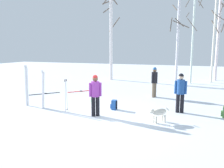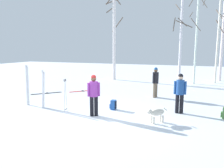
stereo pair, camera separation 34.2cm
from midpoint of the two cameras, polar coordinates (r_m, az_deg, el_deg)
name	(u,v)px [view 1 (the left image)]	position (r m, az deg, el deg)	size (l,w,h in m)	color
ground_plane	(97,118)	(8.98, -5.01, -8.80)	(60.00, 60.00, 0.00)	white
person_0	(154,80)	(12.78, 10.09, 0.98)	(0.34, 0.49, 1.72)	#72604C
person_1	(180,90)	(9.91, 16.24, -1.59)	(0.52, 0.34, 1.72)	black
person_2	(95,93)	(9.07, -5.38, -2.23)	(0.45, 0.34, 1.72)	black
dog	(159,113)	(8.50, 10.73, -7.25)	(0.68, 0.65, 0.57)	beige
ski_pair_planted_0	(27,86)	(11.51, -21.85, -0.42)	(0.15, 0.09, 1.97)	white
ski_pair_planted_1	(43,89)	(10.86, -18.10, -1.32)	(0.05, 0.25, 1.77)	white
ski_pair_lying_0	(82,91)	(14.60, -8.48, -1.84)	(1.41, 1.44, 0.05)	red
ski_pair_lying_1	(45,94)	(14.32, -17.56, -2.38)	(1.37, 1.48, 0.05)	black
ski_poles_1	(66,94)	(10.02, -12.69, -2.59)	(0.07, 0.21, 1.43)	#B2B2BC
backpack_0	(114,105)	(10.15, -0.46, -5.40)	(0.29, 0.27, 0.44)	#1E4C99
water_bottle_0	(92,100)	(11.62, -6.09, -4.16)	(0.06, 0.06, 0.22)	green
birch_tree_0	(111,34)	(19.79, -0.76, 12.83)	(1.54, 1.37, 7.65)	silver
birch_tree_1	(177,42)	(17.59, 15.91, 10.42)	(1.36, 1.36, 6.26)	silver
birch_tree_2	(193,38)	(18.48, 19.51, 11.08)	(1.32, 1.31, 6.97)	silver
birch_tree_3	(214,34)	(19.60, 24.30, 11.67)	(1.67, 1.41, 7.48)	silver
birch_tree_4	(218,37)	(21.18, 25.16, 10.88)	(1.48, 1.26, 7.20)	silver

